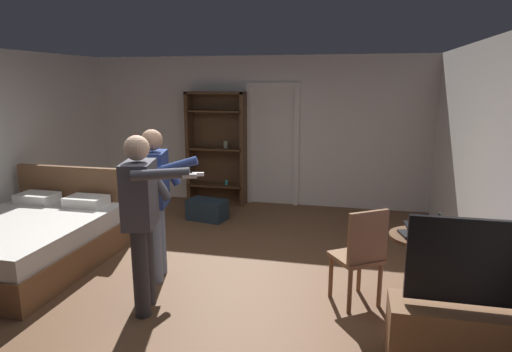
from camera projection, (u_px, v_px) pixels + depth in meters
ground_plane at (190, 280)px, 4.78m from camera, size 7.15×7.15×0.00m
wall_back at (256, 131)px, 7.65m from camera, size 6.19×0.12×2.58m
wall_right at (506, 180)px, 3.84m from camera, size 0.12×6.74×2.58m
doorway_frame at (273, 136)px, 7.52m from camera, size 0.93×0.08×2.13m
bed at (28, 240)px, 5.14m from camera, size 1.67×2.07×1.02m
bookshelf at (217, 144)px, 7.63m from camera, size 1.05×0.32×1.98m
tv_flatscreen at (479, 330)px, 3.22m from camera, size 1.30×0.40×1.21m
side_table at (419, 258)px, 4.21m from camera, size 0.59×0.59×0.70m
laptop at (419, 232)px, 4.11m from camera, size 0.39×0.40×0.16m
bottle_on_table at (438, 228)px, 4.03m from camera, size 0.06×0.06×0.26m
wooden_chair at (361, 253)px, 4.13m from camera, size 0.58×0.58×0.99m
person_blue_shirt at (142, 212)px, 3.97m from camera, size 0.79×0.61×1.69m
person_striped_shirt at (156, 195)px, 4.66m from camera, size 0.78×0.58×1.66m
suitcase_dark at (207, 210)px, 6.84m from camera, size 0.65×0.46×0.32m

